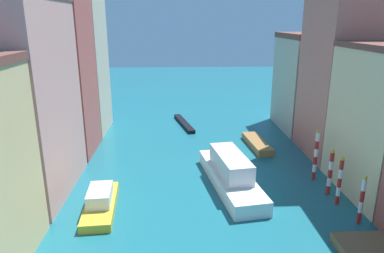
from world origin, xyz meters
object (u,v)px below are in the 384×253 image
Objects in this scene: mooring_pole_1 at (340,180)px; mooring_pole_3 at (316,154)px; gondola_black at (184,123)px; motorboat_1 at (257,143)px; motorboat_0 at (100,202)px; mooring_pole_0 at (362,199)px; vaporetto_white at (230,173)px; mooring_pole_2 at (330,171)px.

mooring_pole_3 is (-0.12, 4.77, 0.37)m from mooring_pole_1.
gondola_black is at bearing 116.98° from mooring_pole_1.
motorboat_1 is at bearing 110.01° from mooring_pole_3.
gondola_black is 24.55m from motorboat_0.
vaporetto_white is (-8.67, 6.70, -0.79)m from mooring_pole_0.
mooring_pole_3 is 0.70× the size of motorboat_0.
mooring_pole_0 reaches higher than motorboat_1.
mooring_pole_3 is at bearing 93.69° from mooring_pole_0.
mooring_pole_0 is 0.43× the size of gondola_black.
mooring_pole_2 is 8.62m from vaporetto_white.
mooring_pole_0 is 0.92× the size of mooring_pole_2.
mooring_pole_3 reaches higher than motorboat_0.
gondola_black is at bearing 131.69° from motorboat_1.
motorboat_1 is (-3.50, 12.19, -1.76)m from mooring_pole_2.
gondola_black is at bearing 122.29° from mooring_pole_3.
vaporetto_white is 11.66m from motorboat_0.
mooring_pole_2 is 12.80m from motorboat_1.
mooring_pole_0 is 0.78× the size of mooring_pole_3.
vaporetto_white is 1.73× the size of motorboat_0.
mooring_pole_1 is 0.59× the size of motorboat_0.
gondola_black is at bearing 118.92° from mooring_pole_2.
mooring_pole_0 is at bearing -37.68° from vaporetto_white.
mooring_pole_0 is at bearing -64.90° from gondola_black.
mooring_pole_2 is 24.91m from gondola_black.
mooring_pole_0 is 0.91× the size of mooring_pole_1.
vaporetto_white is at bearing -115.42° from motorboat_1.
motorboat_1 is at bearing 64.58° from vaporetto_white.
mooring_pole_0 reaches higher than vaporetto_white.
mooring_pole_1 reaches higher than mooring_pole_2.
motorboat_0 is 21.07m from motorboat_1.
mooring_pole_2 is at bearing -73.98° from motorboat_1.
motorboat_1 is (-3.48, 14.00, -1.77)m from mooring_pole_1.
vaporetto_white is at bearing -173.62° from mooring_pole_3.
mooring_pole_2 is 0.59× the size of motorboat_0.
mooring_pole_3 is 0.40× the size of vaporetto_white.
vaporetto_white is (-8.18, -0.91, -1.34)m from mooring_pole_3.
motorboat_1 is (4.82, 10.14, -0.80)m from vaporetto_white.
mooring_pole_1 is at bearing -24.94° from vaporetto_white.
motorboat_1 is at bearing 102.88° from mooring_pole_0.
mooring_pole_3 is 10.05m from motorboat_1.
mooring_pole_2 is 2.99m from mooring_pole_3.
mooring_pole_2 is (-0.35, 4.65, 0.17)m from mooring_pole_0.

